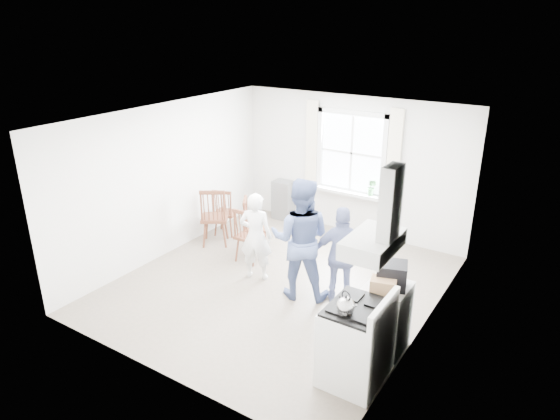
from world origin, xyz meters
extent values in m
cube|color=#75685A|center=(0.00, 0.00, -0.01)|extent=(4.62, 5.12, 0.02)
cube|color=beige|center=(0.00, 2.52, 1.30)|extent=(4.62, 0.04, 2.64)
cube|color=beige|center=(0.00, -2.52, 1.30)|extent=(4.62, 0.04, 2.64)
cube|color=beige|center=(-2.27, 0.00, 1.30)|extent=(0.04, 5.12, 2.64)
cube|color=beige|center=(2.27, 0.00, 1.30)|extent=(0.04, 5.12, 2.64)
cube|color=white|center=(0.00, 0.00, 2.61)|extent=(4.62, 5.12, 0.02)
cube|color=white|center=(0.00, 2.48, 1.55)|extent=(1.20, 0.02, 1.40)
cube|color=silver|center=(0.00, 2.46, 2.29)|extent=(1.38, 0.09, 0.09)
cube|color=silver|center=(0.00, 2.46, 0.81)|extent=(1.38, 0.09, 0.09)
cube|color=silver|center=(-0.65, 2.46, 1.55)|extent=(0.09, 0.09, 1.58)
cube|color=silver|center=(0.65, 2.46, 1.55)|extent=(0.09, 0.09, 1.58)
cube|color=silver|center=(0.00, 2.38, 0.82)|extent=(1.38, 0.24, 0.06)
cube|color=beige|center=(-0.82, 2.44, 1.60)|extent=(0.24, 0.05, 1.70)
cube|color=beige|center=(0.82, 2.44, 1.60)|extent=(0.24, 0.05, 1.70)
cube|color=silver|center=(2.02, -1.35, 1.74)|extent=(0.45, 0.76, 0.18)
cube|color=silver|center=(2.17, -1.35, 2.21)|extent=(0.14, 0.30, 0.76)
cube|color=slate|center=(-1.40, 2.33, 0.40)|extent=(0.40, 0.30, 0.80)
cube|color=white|center=(1.91, -1.35, 0.46)|extent=(0.65, 0.76, 0.92)
cube|color=black|center=(1.91, -1.35, 0.94)|extent=(0.61, 0.72, 0.03)
cube|color=white|center=(2.20, -1.35, 1.02)|extent=(0.06, 0.76, 0.20)
cylinder|color=silver|center=(1.56, -1.35, 0.70)|extent=(0.02, 0.61, 0.02)
sphere|color=silver|center=(1.84, -1.54, 1.05)|extent=(0.19, 0.19, 0.19)
cylinder|color=silver|center=(1.84, -1.54, 0.99)|extent=(0.17, 0.17, 0.04)
torus|color=black|center=(1.84, -1.54, 1.16)|extent=(0.12, 0.05, 0.12)
cube|color=silver|center=(1.98, -0.65, 0.45)|extent=(0.50, 0.55, 0.90)
cube|color=black|center=(2.01, -0.66, 0.98)|extent=(0.42, 0.40, 0.16)
cube|color=black|center=(2.01, -0.66, 1.14)|extent=(0.42, 0.40, 0.15)
cube|color=#A77B51|center=(1.99, -0.85, 0.99)|extent=(0.34, 0.28, 0.19)
cube|color=#4D2618|center=(-1.90, 1.09, 0.42)|extent=(0.49, 0.48, 0.05)
cube|color=#4D2618|center=(-1.85, 0.93, 0.67)|extent=(0.37, 0.17, 0.51)
cylinder|color=#4D2618|center=(-1.90, 1.09, 0.20)|extent=(0.03, 0.03, 0.40)
cube|color=#4D2618|center=(-0.86, 0.42, 0.44)|extent=(0.42, 0.40, 0.05)
cube|color=#4D2618|center=(-0.85, 0.25, 0.71)|extent=(0.39, 0.07, 0.53)
cylinder|color=#4D2618|center=(-0.86, 0.42, 0.21)|extent=(0.04, 0.04, 0.42)
cube|color=#4D2618|center=(-1.79, 0.64, 0.50)|extent=(0.63, 0.63, 0.06)
cube|color=#4D2618|center=(-1.68, 0.47, 0.80)|extent=(0.41, 0.30, 0.60)
cylinder|color=#4D2618|center=(-1.79, 0.64, 0.24)|extent=(0.04, 0.04, 0.48)
imported|color=white|center=(-0.42, -0.01, 0.71)|extent=(0.66, 0.66, 1.43)
imported|color=#4B5B8B|center=(0.43, -0.09, 0.91)|extent=(1.15, 1.15, 1.83)
imported|color=navy|center=(1.02, 0.08, 0.73)|extent=(1.16, 1.16, 1.46)
imported|color=#337438|center=(0.48, 2.36, 1.01)|extent=(0.20, 0.20, 0.31)
cube|color=#4D2618|center=(-0.98, 0.77, 0.45)|extent=(0.56, 0.57, 0.05)
cube|color=#4D2618|center=(-1.13, 0.68, 0.72)|extent=(0.26, 0.37, 0.54)
cylinder|color=#4D2618|center=(-0.98, 0.77, 0.22)|extent=(0.04, 0.04, 0.43)
camera|label=1|loc=(3.72, -5.73, 3.90)|focal=32.00mm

